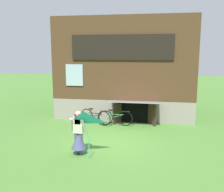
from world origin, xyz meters
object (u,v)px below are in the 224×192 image
object	(u,v)px
kite	(84,124)
bicycle_green	(115,118)
person	(79,136)
bicycle_black	(95,117)

from	to	relation	value
kite	bicycle_green	distance (m)	4.40
person	kite	world-z (taller)	kite
person	kite	size ratio (longest dim) A/B	0.99
bicycle_green	bicycle_black	distance (m)	1.01
bicycle_black	kite	bearing A→B (deg)	-61.56
person	bicycle_green	distance (m)	3.82
person	bicycle_green	world-z (taller)	person
kite	bicycle_green	bearing A→B (deg)	85.20
kite	bicycle_black	distance (m)	4.44
kite	bicycle_black	world-z (taller)	kite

